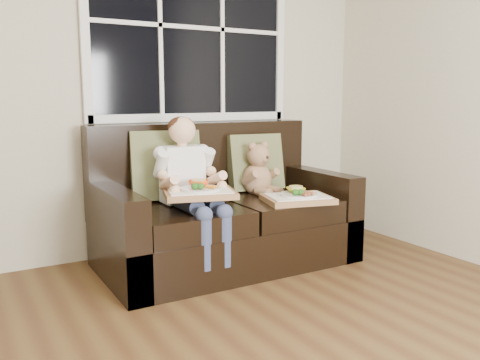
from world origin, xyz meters
TOP-DOWN VIEW (x-y plane):
  - window_back at (0.76, 2.48)m, footprint 1.62×0.04m
  - loveseat at (0.76, 2.02)m, footprint 1.70×0.92m
  - pillow_left at (0.41, 2.17)m, footprint 0.50×0.30m
  - pillow_right at (1.13, 2.17)m, footprint 0.43×0.23m
  - child at (0.46, 1.90)m, footprint 0.39×0.60m
  - teddy_bear at (1.08, 2.04)m, footprint 0.25×0.31m
  - tray_left at (0.45, 1.71)m, footprint 0.50×0.43m
  - tray_right at (1.15, 1.65)m, footprint 0.51×0.43m

SIDE VIEW (x-z plane):
  - loveseat at x=0.76m, z-range -0.17..0.79m
  - tray_right at x=1.15m, z-range 0.43..0.53m
  - tray_left at x=0.45m, z-range 0.53..0.62m
  - teddy_bear at x=1.08m, z-range 0.41..0.80m
  - child at x=0.46m, z-range 0.21..1.09m
  - pillow_right at x=1.13m, z-range 0.44..0.87m
  - pillow_left at x=0.41m, z-range 0.44..0.92m
  - window_back at x=0.76m, z-range 0.96..2.33m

